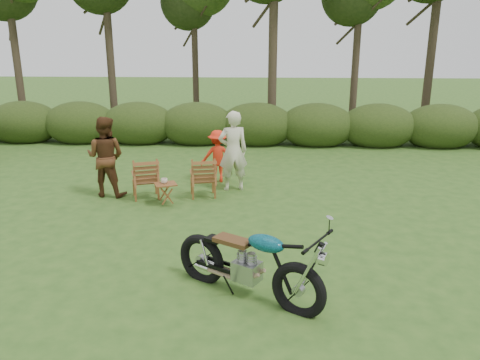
# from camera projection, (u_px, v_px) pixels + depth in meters

# --- Properties ---
(ground) EXTENTS (80.00, 80.00, 0.00)m
(ground) POSITION_uv_depth(u_px,v_px,m) (242.00, 266.00, 7.16)
(ground) COLOR #2B4F1A
(ground) RESTS_ON ground
(tree_line) EXTENTS (22.52, 11.62, 8.14)m
(tree_line) POSITION_uv_depth(u_px,v_px,m) (273.00, 26.00, 15.38)
(tree_line) COLOR #35281D
(tree_line) RESTS_ON ground
(motorcycle) EXTENTS (2.29, 1.82, 1.24)m
(motorcycle) POSITION_uv_depth(u_px,v_px,m) (247.00, 294.00, 6.35)
(motorcycle) COLOR #0B7C91
(motorcycle) RESTS_ON ground
(lawn_chair_right) EXTENTS (0.73, 0.73, 0.89)m
(lawn_chair_right) POSITION_uv_depth(u_px,v_px,m) (203.00, 196.00, 10.42)
(lawn_chair_right) COLOR brown
(lawn_chair_right) RESTS_ON ground
(lawn_chair_left) EXTENTS (0.79, 0.79, 0.90)m
(lawn_chair_left) POSITION_uv_depth(u_px,v_px,m) (146.00, 198.00, 10.32)
(lawn_chair_left) COLOR brown
(lawn_chair_left) RESTS_ON ground
(side_table) EXTENTS (0.57, 0.53, 0.47)m
(side_table) POSITION_uv_depth(u_px,v_px,m) (166.00, 194.00, 9.79)
(side_table) COLOR brown
(side_table) RESTS_ON ground
(cup) EXTENTS (0.17, 0.17, 0.11)m
(cup) POSITION_uv_depth(u_px,v_px,m) (164.00, 181.00, 9.72)
(cup) COLOR beige
(cup) RESTS_ON side_table
(adult_a) EXTENTS (0.76, 0.60, 1.84)m
(adult_a) POSITION_uv_depth(u_px,v_px,m) (233.00, 190.00, 10.88)
(adult_a) COLOR beige
(adult_a) RESTS_ON ground
(adult_b) EXTENTS (0.93, 0.76, 1.77)m
(adult_b) POSITION_uv_depth(u_px,v_px,m) (109.00, 195.00, 10.49)
(adult_b) COLOR #4E2B16
(adult_b) RESTS_ON ground
(child) EXTENTS (0.88, 0.59, 1.27)m
(child) POSITION_uv_depth(u_px,v_px,m) (218.00, 181.00, 11.52)
(child) COLOR red
(child) RESTS_ON ground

